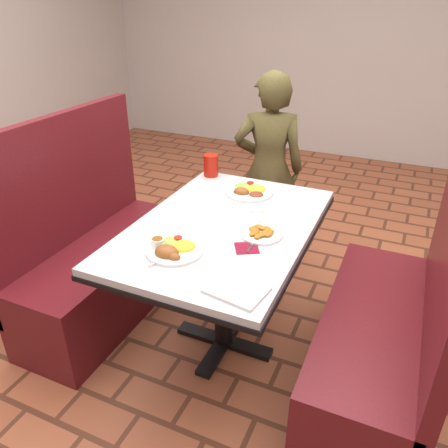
# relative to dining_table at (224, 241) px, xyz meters

# --- Properties ---
(dining_table) EXTENTS (0.81, 1.21, 0.75)m
(dining_table) POSITION_rel_dining_table_xyz_m (0.00, 0.00, 0.00)
(dining_table) COLOR silver
(dining_table) RESTS_ON ground
(booth_bench_left) EXTENTS (0.47, 1.20, 1.17)m
(booth_bench_left) POSITION_rel_dining_table_xyz_m (-0.80, 0.00, -0.32)
(booth_bench_left) COLOR maroon
(booth_bench_left) RESTS_ON ground
(booth_bench_right) EXTENTS (0.47, 1.20, 1.17)m
(booth_bench_right) POSITION_rel_dining_table_xyz_m (0.80, 0.00, -0.32)
(booth_bench_right) COLOR maroon
(booth_bench_right) RESTS_ON ground
(diner_person) EXTENTS (0.55, 0.45, 1.32)m
(diner_person) POSITION_rel_dining_table_xyz_m (-0.12, 1.02, 0.00)
(diner_person) COLOR brown
(diner_person) RESTS_ON ground
(near_dinner_plate) EXTENTS (0.25, 0.25, 0.08)m
(near_dinner_plate) POSITION_rel_dining_table_xyz_m (-0.09, -0.32, 0.12)
(near_dinner_plate) COLOR white
(near_dinner_plate) RESTS_ON dining_table
(far_dinner_plate) EXTENTS (0.26, 0.26, 0.07)m
(far_dinner_plate) POSITION_rel_dining_table_xyz_m (-0.02, 0.39, 0.12)
(far_dinner_plate) COLOR white
(far_dinner_plate) RESTS_ON dining_table
(plantain_plate) EXTENTS (0.19, 0.19, 0.03)m
(plantain_plate) POSITION_rel_dining_table_xyz_m (0.20, -0.03, 0.11)
(plantain_plate) COLOR white
(plantain_plate) RESTS_ON dining_table
(maroon_napkin) EXTENTS (0.14, 0.14, 0.00)m
(maroon_napkin) POSITION_rel_dining_table_xyz_m (0.18, -0.17, 0.10)
(maroon_napkin) COLOR maroon
(maroon_napkin) RESTS_ON dining_table
(spoon_utensil) EXTENTS (0.02, 0.14, 0.00)m
(spoon_utensil) POSITION_rel_dining_table_xyz_m (0.19, -0.13, 0.10)
(spoon_utensil) COLOR silver
(spoon_utensil) RESTS_ON dining_table
(red_tumbler) EXTENTS (0.09, 0.09, 0.13)m
(red_tumbler) POSITION_rel_dining_table_xyz_m (-0.33, 0.54, 0.16)
(red_tumbler) COLOR #AD170B
(red_tumbler) RESTS_ON dining_table
(paper_napkin) EXTENTS (0.24, 0.19, 0.01)m
(paper_napkin) POSITION_rel_dining_table_xyz_m (0.26, -0.47, 0.10)
(paper_napkin) COLOR silver
(paper_napkin) RESTS_ON dining_table
(knife_utensil) EXTENTS (0.07, 0.16, 0.00)m
(knife_utensil) POSITION_rel_dining_table_xyz_m (-0.09, -0.33, 0.11)
(knife_utensil) COLOR silver
(knife_utensil) RESTS_ON dining_table
(fork_utensil) EXTENTS (0.08, 0.13, 0.00)m
(fork_utensil) POSITION_rel_dining_table_xyz_m (-0.09, -0.41, 0.11)
(fork_utensil) COLOR silver
(fork_utensil) RESTS_ON dining_table
(lettuce_shreds) EXTENTS (0.28, 0.32, 0.00)m
(lettuce_shreds) POSITION_rel_dining_table_xyz_m (0.04, 0.06, 0.10)
(lettuce_shreds) COLOR #84C24D
(lettuce_shreds) RESTS_ON dining_table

